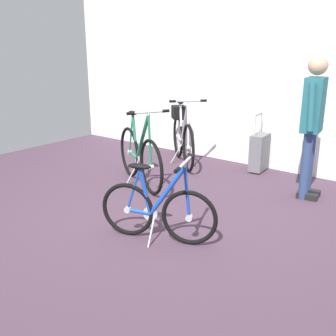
{
  "coord_description": "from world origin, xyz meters",
  "views": [
    {
      "loc": [
        2.46,
        -2.75,
        1.72
      ],
      "look_at": [
        0.14,
        0.24,
        0.55
      ],
      "focal_mm": 41.87,
      "sensor_mm": 36.0,
      "label": 1
    }
  ],
  "objects_px": {
    "visitor_near_wall": "(312,119)",
    "rolling_suitcase": "(259,152)",
    "display_bike_left": "(182,133)",
    "folding_bike_foreground": "(157,209)",
    "display_bike_right": "(139,156)"
  },
  "relations": [
    {
      "from": "visitor_near_wall",
      "to": "rolling_suitcase",
      "type": "distance_m",
      "value": 1.25
    },
    {
      "from": "display_bike_left",
      "to": "rolling_suitcase",
      "type": "height_order",
      "value": "display_bike_left"
    },
    {
      "from": "folding_bike_foreground",
      "to": "visitor_near_wall",
      "type": "relative_size",
      "value": 0.65
    },
    {
      "from": "folding_bike_foreground",
      "to": "display_bike_left",
      "type": "relative_size",
      "value": 0.96
    },
    {
      "from": "rolling_suitcase",
      "to": "visitor_near_wall",
      "type": "bearing_deg",
      "value": -34.09
    },
    {
      "from": "visitor_near_wall",
      "to": "rolling_suitcase",
      "type": "bearing_deg",
      "value": 145.91
    },
    {
      "from": "display_bike_left",
      "to": "display_bike_right",
      "type": "relative_size",
      "value": 0.84
    },
    {
      "from": "folding_bike_foreground",
      "to": "visitor_near_wall",
      "type": "xyz_separation_m",
      "value": [
        0.7,
        1.94,
        0.63
      ]
    },
    {
      "from": "display_bike_right",
      "to": "visitor_near_wall",
      "type": "bearing_deg",
      "value": 25.16
    },
    {
      "from": "folding_bike_foreground",
      "to": "display_bike_right",
      "type": "xyz_separation_m",
      "value": [
        -1.16,
        1.06,
        0.08
      ]
    },
    {
      "from": "display_bike_right",
      "to": "display_bike_left",
      "type": "bearing_deg",
      "value": 97.98
    },
    {
      "from": "display_bike_right",
      "to": "visitor_near_wall",
      "type": "height_order",
      "value": "visitor_near_wall"
    },
    {
      "from": "display_bike_right",
      "to": "rolling_suitcase",
      "type": "distance_m",
      "value": 1.77
    },
    {
      "from": "display_bike_left",
      "to": "display_bike_right",
      "type": "xyz_separation_m",
      "value": [
        0.16,
        -1.16,
        -0.08
      ]
    },
    {
      "from": "display_bike_left",
      "to": "rolling_suitcase",
      "type": "bearing_deg",
      "value": 15.13
    }
  ]
}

